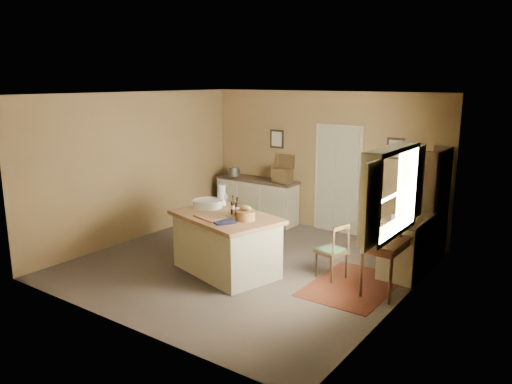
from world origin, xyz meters
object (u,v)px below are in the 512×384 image
sideboard (257,198)px  work_island (226,242)px  right_cabinet (406,245)px  shelving_unit (435,206)px  desk_chair (332,251)px  writing_desk (387,247)px

sideboard → work_island: bearing=-64.3°
right_cabinet → shelving_unit: size_ratio=0.56×
desk_chair → shelving_unit: bearing=75.3°
writing_desk → desk_chair: desk_chair is taller
desk_chair → writing_desk: bearing=15.3°
right_cabinet → shelving_unit: (0.15, 0.85, 0.46)m
work_island → desk_chair: bearing=41.7°
writing_desk → sideboard: bearing=151.6°
sideboard → shelving_unit: shelving_unit is taller
writing_desk → shelving_unit: bearing=84.9°
writing_desk → shelving_unit: shelving_unit is taller
right_cabinet → shelving_unit: shelving_unit is taller
work_island → sideboard: size_ratio=1.04×
right_cabinet → desk_chair: bearing=-136.7°
sideboard → right_cabinet: (3.54, -1.10, -0.02)m
right_cabinet → sideboard: bearing=162.7°
work_island → desk_chair: work_island is taller
work_island → shelving_unit: bearing=59.3°
sideboard → shelving_unit: bearing=-3.9°
work_island → writing_desk: work_island is taller
desk_chair → right_cabinet: (0.85, 0.80, 0.04)m
sideboard → right_cabinet: size_ratio=1.75×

